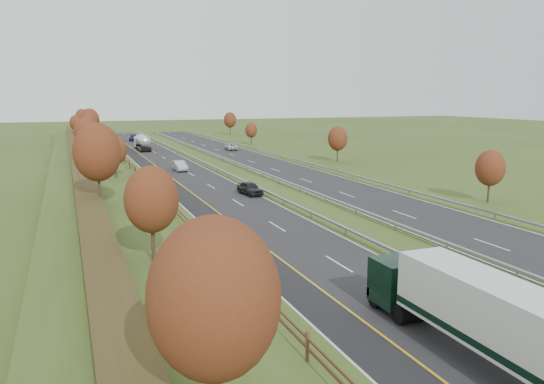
{
  "coord_description": "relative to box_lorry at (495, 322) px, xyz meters",
  "views": [
    {
      "loc": [
        -16.5,
        -21.39,
        11.91
      ],
      "look_at": [
        2.99,
        28.77,
        2.2
      ],
      "focal_mm": 35.0,
      "sensor_mm": 36.0,
      "label": 1
    }
  ],
  "objects": [
    {
      "name": "ground",
      "position": [
        7.72,
        59.82,
        -2.33
      ],
      "size": [
        400.0,
        400.0,
        0.0
      ],
      "primitive_type": "plane",
      "color": "#34491A",
      "rests_on": "ground"
    },
    {
      "name": "near_carriageway",
      "position": [
        -0.28,
        64.82,
        -2.31
      ],
      "size": [
        10.5,
        200.0,
        0.04
      ],
      "primitive_type": "cube",
      "color": "black",
      "rests_on": "ground"
    },
    {
      "name": "far_carriageway",
      "position": [
        16.22,
        64.82,
        -2.31
      ],
      "size": [
        10.5,
        200.0,
        0.04
      ],
      "primitive_type": "cube",
      "color": "black",
      "rests_on": "ground"
    },
    {
      "name": "hard_shoulder",
      "position": [
        -4.03,
        64.82,
        -2.31
      ],
      "size": [
        3.0,
        200.0,
        0.04
      ],
      "primitive_type": "cube",
      "color": "black",
      "rests_on": "ground"
    },
    {
      "name": "lane_markings",
      "position": [
        6.12,
        64.7,
        -2.28
      ],
      "size": [
        26.75,
        200.0,
        0.01
      ],
      "color": "silver",
      "rests_on": "near_carriageway"
    },
    {
      "name": "embankment_left",
      "position": [
        -13.28,
        64.82,
        -1.33
      ],
      "size": [
        12.0,
        200.0,
        2.0
      ],
      "primitive_type": "cube",
      "color": "#34491A",
      "rests_on": "ground"
    },
    {
      "name": "hedge_left",
      "position": [
        -15.28,
        64.82,
        0.22
      ],
      "size": [
        2.2,
        180.0,
        1.1
      ],
      "primitive_type": "cube",
      "color": "#343315",
      "rests_on": "embankment_left"
    },
    {
      "name": "fence_left",
      "position": [
        -8.78,
        64.41,
        0.4
      ],
      "size": [
        0.12,
        189.06,
        1.2
      ],
      "color": "#422B19",
      "rests_on": "embankment_left"
    },
    {
      "name": "median_barrier_near",
      "position": [
        5.42,
        64.82,
        -1.72
      ],
      "size": [
        0.32,
        200.0,
        0.71
      ],
      "color": "gray",
      "rests_on": "ground"
    },
    {
      "name": "median_barrier_far",
      "position": [
        10.52,
        64.82,
        -1.72
      ],
      "size": [
        0.32,
        200.0,
        0.71
      ],
      "color": "gray",
      "rests_on": "ground"
    },
    {
      "name": "outer_barrier_far",
      "position": [
        22.02,
        64.82,
        -1.71
      ],
      "size": [
        0.32,
        200.0,
        0.71
      ],
      "color": "gray",
      "rests_on": "ground"
    },
    {
      "name": "trees_left",
      "position": [
        -12.92,
        61.45,
        4.04
      ],
      "size": [
        6.64,
        164.3,
        7.66
      ],
      "color": "#2D2116",
      "rests_on": "embankment_left"
    },
    {
      "name": "trees_far",
      "position": [
        29.52,
        94.03,
        1.92
      ],
      "size": [
        8.45,
        118.6,
        7.12
      ],
      "color": "#2D2116",
      "rests_on": "ground"
    },
    {
      "name": "box_lorry",
      "position": [
        0.0,
        0.0,
        0.0
      ],
      "size": [
        2.58,
        16.28,
        4.06
      ],
      "color": "black",
      "rests_on": "near_carriageway"
    },
    {
      "name": "road_tanker",
      "position": [
        -0.81,
        105.15,
        -0.47
      ],
      "size": [
        2.4,
        11.22,
        3.46
      ],
      "color": "silver",
      "rests_on": "near_carriageway"
    },
    {
      "name": "car_dark_near",
      "position": [
        3.87,
        44.06,
        -1.5
      ],
      "size": [
        2.37,
        4.84,
        1.59
      ],
      "primitive_type": "imported",
      "rotation": [
        0.0,
        0.0,
        0.11
      ],
      "color": "black",
      "rests_on": "near_carriageway"
    },
    {
      "name": "car_silver_mid",
      "position": [
        0.11,
        68.48,
        -1.48
      ],
      "size": [
        1.99,
        5.02,
        1.62
      ],
      "primitive_type": "imported",
      "rotation": [
        0.0,
        0.0,
        0.05
      ],
      "color": "#A8A8AD",
      "rests_on": "near_carriageway"
    },
    {
      "name": "car_small_far",
      "position": [
        0.32,
        131.89,
        -1.48
      ],
      "size": [
        2.98,
        5.81,
        1.61
      ],
      "primitive_type": "imported",
      "rotation": [
        0.0,
        0.0,
        -0.13
      ],
      "color": "#111637",
      "rests_on": "near_carriageway"
    },
    {
      "name": "car_oncoming",
      "position": [
        17.85,
        98.11,
        -1.56
      ],
      "size": [
        2.91,
        5.43,
        1.45
      ],
      "primitive_type": "imported",
      "rotation": [
        0.0,
        0.0,
        3.04
      ],
      "color": "silver",
      "rests_on": "far_carriageway"
    }
  ]
}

